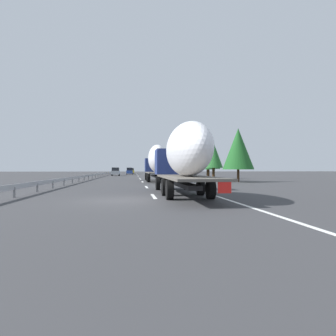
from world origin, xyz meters
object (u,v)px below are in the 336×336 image
Objects in this scene: car_yellow_coupe at (131,171)px; car_blue_sedan at (130,171)px; car_silver_hatch at (116,172)px; road_sign at (162,165)px; truck_trailing at (184,156)px; truck_lead at (156,162)px.

car_yellow_coupe is 1.14× the size of car_blue_sedan.
road_sign is at bearing -130.22° from car_silver_hatch.
car_silver_hatch is at bearing 7.39° from truck_trailing.
car_silver_hatch reaches higher than car_yellow_coupe.
road_sign is (-36.26, -6.56, 1.39)m from car_yellow_coupe.
truck_lead is 3.95× the size of road_sign.
car_blue_sedan is (14.72, -3.11, 0.01)m from car_silver_hatch.
truck_trailing is at bearing -172.61° from car_silver_hatch.
car_blue_sedan is at bearing -11.91° from car_silver_hatch.
car_silver_hatch is (33.02, 6.98, -1.59)m from truck_lead.
truck_trailing is 3.29× the size of car_blue_sedan.
road_sign is at bearing -169.75° from car_yellow_coupe.
truck_trailing is at bearing 176.09° from road_sign.
truck_trailing reaches higher than road_sign.
truck_trailing is 45.41m from road_sign.
road_sign is at bearing -163.29° from car_blue_sedan.
car_yellow_coupe is 13.03m from car_blue_sedan.
truck_lead is at bearing 172.79° from road_sign.
car_yellow_coupe is 27.96m from car_silver_hatch.
truck_lead reaches higher than car_silver_hatch.
car_blue_sedan is 24.30m from road_sign.
car_yellow_coupe is at bearing -7.24° from car_silver_hatch.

